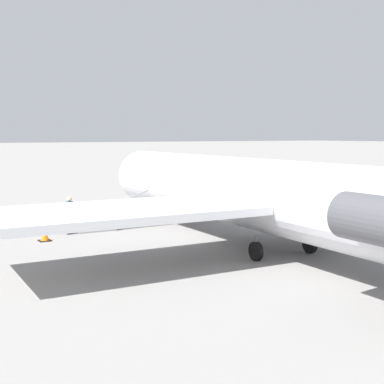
# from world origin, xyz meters

# --- Properties ---
(ground_plane) EXTENTS (600.00, 600.00, 0.00)m
(ground_plane) POSITION_xyz_m (0.00, 0.00, 0.00)
(ground_plane) COLOR gray
(airplane_main) EXTENTS (28.71, 21.35, 7.42)m
(airplane_main) POSITION_xyz_m (-0.96, 0.05, 2.22)
(airplane_main) COLOR silver
(airplane_main) RESTS_ON ground
(boarding_stairs) EXTENTS (1.19, 4.06, 1.80)m
(boarding_stairs) POSITION_xyz_m (6.73, 3.63, 0.39)
(boarding_stairs) COLOR #99999E
(boarding_stairs) RESTS_ON ground
(passenger) EXTENTS (0.36, 0.55, 1.74)m
(passenger) POSITION_xyz_m (6.46, 5.40, 1.00)
(passenger) COLOR #23232D
(passenger) RESTS_ON ground
(traffic_cone_near_stairs) EXTENTS (0.50, 0.50, 0.55)m
(traffic_cone_near_stairs) POSITION_xyz_m (5.49, 6.81, 0.25)
(traffic_cone_near_stairs) COLOR black
(traffic_cone_near_stairs) RESTS_ON ground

